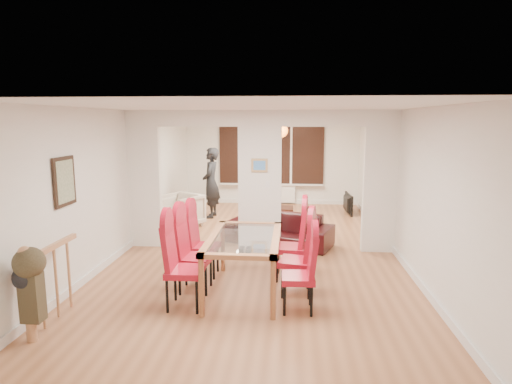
# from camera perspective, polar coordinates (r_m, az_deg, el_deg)

# --- Properties ---
(floor) EXTENTS (5.00, 9.00, 0.01)m
(floor) POSITION_cam_1_polar(r_m,az_deg,el_deg) (8.26, 0.50, -7.47)
(floor) COLOR #9E6440
(floor) RESTS_ON ground
(room_walls) EXTENTS (5.00, 9.00, 2.60)m
(room_walls) POSITION_cam_1_polar(r_m,az_deg,el_deg) (7.97, 0.52, 1.50)
(room_walls) COLOR silver
(room_walls) RESTS_ON floor
(divider_wall) EXTENTS (5.00, 0.18, 2.60)m
(divider_wall) POSITION_cam_1_polar(r_m,az_deg,el_deg) (7.97, 0.52, 1.50)
(divider_wall) COLOR white
(divider_wall) RESTS_ON floor
(bay_window_blinds) EXTENTS (3.00, 0.08, 1.80)m
(bay_window_blinds) POSITION_cam_1_polar(r_m,az_deg,el_deg) (12.36, 2.06, 5.29)
(bay_window_blinds) COLOR black
(bay_window_blinds) RESTS_ON room_walls
(radiator) EXTENTS (1.40, 0.08, 0.50)m
(radiator) POSITION_cam_1_polar(r_m,az_deg,el_deg) (12.47, 2.02, -0.23)
(radiator) COLOR white
(radiator) RESTS_ON floor
(pendant_light) EXTENTS (0.36, 0.36, 0.36)m
(pendant_light) POSITION_cam_1_polar(r_m,az_deg,el_deg) (11.18, 3.35, 8.17)
(pendant_light) COLOR orange
(pendant_light) RESTS_ON room_walls
(stair_newel) EXTENTS (0.40, 1.20, 1.10)m
(stair_newel) POSITION_cam_1_polar(r_m,az_deg,el_deg) (5.78, -25.39, -10.24)
(stair_newel) COLOR #AF7850
(stair_newel) RESTS_ON floor
(wall_poster) EXTENTS (0.04, 0.52, 0.67)m
(wall_poster) POSITION_cam_1_polar(r_m,az_deg,el_deg) (6.32, -24.19, 1.30)
(wall_poster) COLOR gray
(wall_poster) RESTS_ON room_walls
(pillar_photo) EXTENTS (0.30, 0.03, 0.25)m
(pillar_photo) POSITION_cam_1_polar(r_m,az_deg,el_deg) (7.84, 0.47, 3.58)
(pillar_photo) COLOR #4C8CD8
(pillar_photo) RESTS_ON divider_wall
(dining_table) EXTENTS (0.99, 1.75, 0.82)m
(dining_table) POSITION_cam_1_polar(r_m,az_deg,el_deg) (6.12, -1.55, -9.58)
(dining_table) COLOR #9A5E38
(dining_table) RESTS_ON floor
(dining_chair_la) EXTENTS (0.47, 0.47, 1.15)m
(dining_chair_la) POSITION_cam_1_polar(r_m,az_deg,el_deg) (5.66, -9.46, -9.54)
(dining_chair_la) COLOR #A21024
(dining_chair_la) RESTS_ON floor
(dining_chair_lb) EXTENTS (0.49, 0.49, 1.13)m
(dining_chair_lb) POSITION_cam_1_polar(r_m,az_deg,el_deg) (6.18, -8.12, -7.99)
(dining_chair_lb) COLOR #A21024
(dining_chair_lb) RESTS_ON floor
(dining_chair_lc) EXTENTS (0.47, 0.47, 1.08)m
(dining_chair_lc) POSITION_cam_1_polar(r_m,az_deg,el_deg) (6.76, -6.91, -6.65)
(dining_chair_lc) COLOR #A21024
(dining_chair_lc) RESTS_ON floor
(dining_chair_ra) EXTENTS (0.43, 0.43, 1.04)m
(dining_chair_ra) POSITION_cam_1_polar(r_m,az_deg,el_deg) (5.54, 5.65, -10.53)
(dining_chair_ra) COLOR #A21024
(dining_chair_ra) RESTS_ON floor
(dining_chair_rb) EXTENTS (0.52, 0.52, 1.10)m
(dining_chair_rb) POSITION_cam_1_polar(r_m,az_deg,el_deg) (6.04, 5.34, -8.49)
(dining_chair_rb) COLOR #A21024
(dining_chair_rb) RESTS_ON floor
(dining_chair_rc) EXTENTS (0.50, 0.50, 1.14)m
(dining_chair_rc) POSITION_cam_1_polar(r_m,az_deg,el_deg) (6.59, 4.53, -6.72)
(dining_chair_rc) COLOR #A21024
(dining_chair_rc) RESTS_ON floor
(sofa) EXTENTS (2.21, 1.47, 0.60)m
(sofa) POSITION_cam_1_polar(r_m,az_deg,el_deg) (8.45, 3.05, -4.97)
(sofa) COLOR black
(sofa) RESTS_ON floor
(armchair) EXTENTS (1.14, 1.14, 0.76)m
(armchair) POSITION_cam_1_polar(r_m,az_deg,el_deg) (9.89, -10.03, -2.47)
(armchair) COLOR beige
(armchair) RESTS_ON floor
(person) EXTENTS (0.64, 0.42, 1.75)m
(person) POSITION_cam_1_polar(r_m,az_deg,el_deg) (10.72, -6.01, 1.23)
(person) COLOR black
(person) RESTS_ON floor
(television) EXTENTS (0.92, 0.17, 0.52)m
(television) POSITION_cam_1_polar(r_m,az_deg,el_deg) (11.44, 11.79, -1.51)
(television) COLOR black
(television) RESTS_ON floor
(coffee_table) EXTENTS (1.21, 0.82, 0.25)m
(coffee_table) POSITION_cam_1_polar(r_m,az_deg,el_deg) (10.82, 2.04, -2.67)
(coffee_table) COLOR black
(coffee_table) RESTS_ON floor
(bottle) EXTENTS (0.06, 0.06, 0.26)m
(bottle) POSITION_cam_1_polar(r_m,az_deg,el_deg) (10.75, 2.66, -1.37)
(bottle) COLOR #143F19
(bottle) RESTS_ON coffee_table
(bowl) EXTENTS (0.21, 0.21, 0.05)m
(bowl) POSITION_cam_1_polar(r_m,az_deg,el_deg) (10.71, 2.75, -1.96)
(bowl) COLOR black
(bowl) RESTS_ON coffee_table
(shoes) EXTENTS (0.22, 0.24, 0.09)m
(shoes) POSITION_cam_1_polar(r_m,az_deg,el_deg) (7.94, -1.46, -7.82)
(shoes) COLOR black
(shoes) RESTS_ON floor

